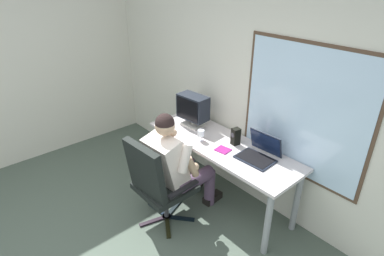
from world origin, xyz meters
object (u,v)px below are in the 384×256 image
at_px(laptop, 260,151).
at_px(cd_case, 223,150).
at_px(office_chair, 156,181).
at_px(crt_monitor, 193,108).
at_px(wine_glass, 201,134).
at_px(desk, 221,151).
at_px(person_seated, 177,163).
at_px(desk_speaker, 236,136).

height_order(laptop, cd_case, laptop).
height_order(office_chair, cd_case, office_chair).
bearing_deg(crt_monitor, wine_glass, -27.87).
distance_m(crt_monitor, laptop, 0.98).
height_order(desk, crt_monitor, crt_monitor).
xyz_separation_m(crt_monitor, cd_case, (0.64, -0.15, -0.22)).
bearing_deg(crt_monitor, desk, -5.68).
distance_m(person_seated, wine_glass, 0.42).
xyz_separation_m(person_seated, wine_glass, (-0.03, 0.36, 0.20)).
relative_size(desk, wine_glass, 14.38).
bearing_deg(desk_speaker, wine_glass, -142.87).
distance_m(person_seated, desk_speaker, 0.68).
xyz_separation_m(desk, wine_glass, (-0.18, -0.13, 0.19)).
bearing_deg(desk_speaker, crt_monitor, -176.28).
distance_m(desk, person_seated, 0.52).
bearing_deg(office_chair, laptop, 55.86).
relative_size(laptop, cd_case, 2.34).
bearing_deg(cd_case, desk_speaker, 90.90).
relative_size(laptop, wine_glass, 2.94).
distance_m(desk, laptop, 0.48).
bearing_deg(person_seated, cd_case, 55.86).
bearing_deg(laptop, cd_case, -151.06).
height_order(crt_monitor, cd_case, crt_monitor).
xyz_separation_m(office_chair, laptop, (0.58, 0.86, 0.27)).
xyz_separation_m(laptop, cd_case, (-0.33, -0.18, -0.06)).
xyz_separation_m(desk, office_chair, (-0.14, -0.77, -0.10)).
xyz_separation_m(desk, crt_monitor, (-0.53, 0.05, 0.33)).
xyz_separation_m(office_chair, desk_speaker, (0.25, 0.86, 0.30)).
bearing_deg(desk, laptop, 11.02).
bearing_deg(laptop, desk_speaker, 178.64).
distance_m(office_chair, person_seated, 0.29).
xyz_separation_m(desk, cd_case, (0.12, -0.09, 0.11)).
height_order(person_seated, crt_monitor, person_seated).
bearing_deg(laptop, office_chair, -124.14).
bearing_deg(wine_glass, crt_monitor, 152.13).
bearing_deg(wine_glass, laptop, 19.05).
height_order(crt_monitor, desk_speaker, crt_monitor).
relative_size(crt_monitor, laptop, 1.03).
bearing_deg(laptop, wine_glass, -160.95).
bearing_deg(wine_glass, desk, 35.38).
relative_size(crt_monitor, cd_case, 2.41).
bearing_deg(cd_case, person_seated, -124.14).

